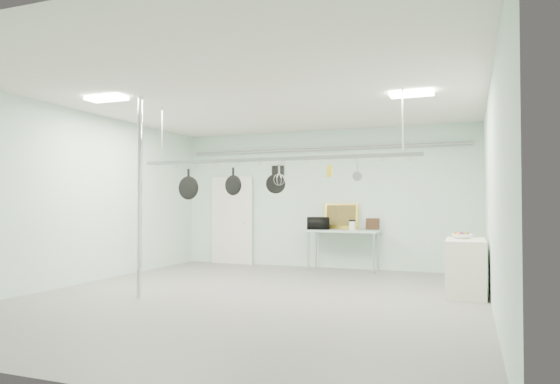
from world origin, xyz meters
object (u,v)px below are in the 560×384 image
at_px(pot_rack, 271,158).
at_px(skillet_left, 188,184).
at_px(coffee_canister, 352,226).
at_px(fruit_bowl, 462,236).
at_px(prep_table, 343,233).
at_px(side_cabinet, 466,267).
at_px(skillet_right, 276,180).
at_px(chrome_pole, 140,196).
at_px(microwave, 318,223).
at_px(skillet_mid, 233,181).

distance_m(pot_rack, skillet_left, 1.61).
height_order(coffee_canister, fruit_bowl, coffee_canister).
height_order(prep_table, side_cabinet, prep_table).
distance_m(coffee_canister, skillet_right, 3.46).
bearing_deg(side_cabinet, chrome_pole, -157.59).
bearing_deg(fruit_bowl, microwave, 146.81).
relative_size(prep_table, pot_rack, 0.33).
relative_size(chrome_pole, skillet_mid, 7.03).
relative_size(chrome_pole, fruit_bowl, 9.81).
relative_size(side_cabinet, fruit_bowl, 3.68).
xyz_separation_m(prep_table, fruit_bowl, (2.49, -2.07, 0.11)).
distance_m(chrome_pole, prep_table, 4.85).
height_order(side_cabinet, coffee_canister, coffee_canister).
relative_size(pot_rack, skillet_mid, 10.55).
bearing_deg(chrome_pole, skillet_right, 24.48).
height_order(chrome_pole, side_cabinet, chrome_pole).
bearing_deg(prep_table, pot_rack, -96.91).
bearing_deg(prep_table, side_cabinet, -40.79).
height_order(prep_table, coffee_canister, coffee_canister).
distance_m(chrome_pole, side_cabinet, 5.37).
distance_m(chrome_pole, fruit_bowl, 5.28).
height_order(microwave, skillet_mid, skillet_mid).
bearing_deg(fruit_bowl, coffee_canister, 137.77).
bearing_deg(side_cabinet, skillet_right, -159.05).
relative_size(side_cabinet, microwave, 2.41).
bearing_deg(skillet_mid, skillet_right, 12.45).
bearing_deg(skillet_left, prep_table, 63.50).
height_order(prep_table, skillet_right, skillet_right).
bearing_deg(coffee_canister, microwave, -173.14).
bearing_deg(microwave, fruit_bowl, 130.76).
distance_m(side_cabinet, skillet_right, 3.39).
distance_m(prep_table, skillet_right, 3.47).
distance_m(skillet_left, skillet_right, 1.63).
xyz_separation_m(prep_table, skillet_left, (-1.95, -3.30, 0.98)).
xyz_separation_m(chrome_pole, skillet_left, (0.35, 0.90, 0.21)).
relative_size(skillet_left, skillet_mid, 1.19).
relative_size(chrome_pole, coffee_canister, 17.31).
bearing_deg(microwave, prep_table, 172.28).
xyz_separation_m(side_cabinet, skillet_left, (-4.50, -1.10, 1.36)).
height_order(chrome_pole, skillet_mid, chrome_pole).
xyz_separation_m(chrome_pole, coffee_canister, (2.50, 4.21, -0.60)).
bearing_deg(skillet_right, coffee_canister, 55.09).
height_order(coffee_canister, skillet_mid, skillet_mid).
bearing_deg(microwave, chrome_pole, 50.98).
xyz_separation_m(pot_rack, microwave, (-0.15, 3.22, -1.19)).
xyz_separation_m(skillet_left, skillet_mid, (0.86, 0.00, 0.04)).
bearing_deg(microwave, side_cabinet, 129.63).
relative_size(pot_rack, coffee_canister, 25.96).
bearing_deg(skillet_mid, skillet_left, -167.55).
bearing_deg(coffee_canister, side_cabinet, -43.21).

